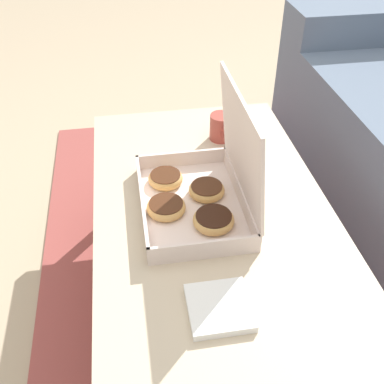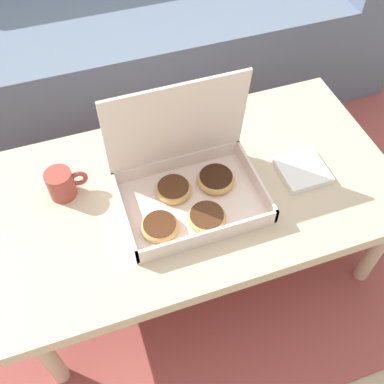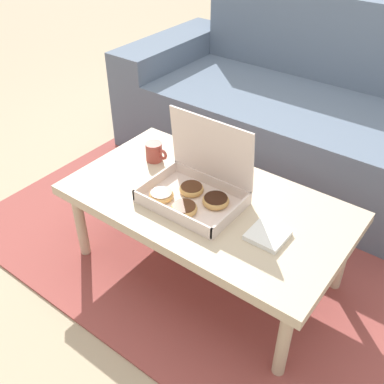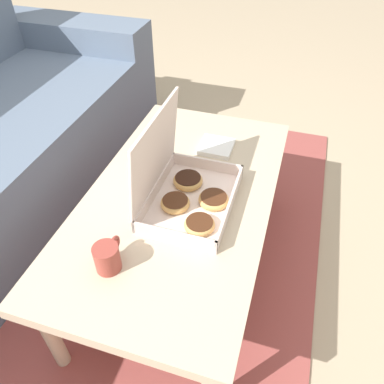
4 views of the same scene
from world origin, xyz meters
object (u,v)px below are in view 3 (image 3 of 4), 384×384
Objects in this scene: couch at (314,121)px; coffee_mug at (155,152)px; coffee_table at (206,207)px; pastry_box at (195,188)px.

couch reaches higher than coffee_mug.
coffee_table is at bearing -90.00° from couch.
couch is 0.98m from coffee_table.
couch is 19.66× the size of coffee_mug.
couch is 1.94× the size of coffee_table.
pastry_box reaches higher than coffee_mug.
pastry_box is (-0.03, -0.03, 0.09)m from coffee_table.
pastry_box is at bearing -91.84° from couch.
coffee_mug is (-0.34, 0.09, 0.08)m from coffee_table.
couch is at bearing 69.33° from coffee_mug.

